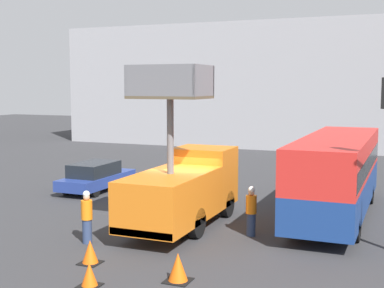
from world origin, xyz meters
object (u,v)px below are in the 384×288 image
Objects in this scene: city_bus at (337,170)px; parked_car_curbside at (96,176)px; traffic_cone_near_truck at (89,275)px; traffic_cone_mid_road at (90,252)px; traffic_cone_far_side at (178,268)px; road_worker_near_truck at (87,217)px; road_worker_directing at (251,211)px; utility_truck at (184,186)px.

city_bus is 12.07m from parked_car_curbside.
traffic_cone_near_truck is 0.14× the size of parked_car_curbside.
traffic_cone_far_side is (3.03, -0.34, 0.04)m from traffic_cone_mid_road.
road_worker_near_truck is at bearing 137.84° from city_bus.
traffic_cone_near_truck is at bearing -161.55° from road_worker_directing.
road_worker_near_truck is 2.77× the size of traffic_cone_near_truck.
road_worker_directing reaches higher than traffic_cone_near_truck.
city_bus is at bearing 55.00° from traffic_cone_mid_road.
road_worker_directing is at bearing 67.35° from traffic_cone_near_truck.
road_worker_near_truck is 2.52× the size of traffic_cone_mid_road.
road_worker_directing is 0.38× the size of parked_car_curbside.
city_bus is at bearing -4.81° from parked_car_curbside.
traffic_cone_mid_road is at bearing 149.44° from city_bus.
road_worker_directing is at bearing -27.21° from parked_car_curbside.
road_worker_directing is at bearing 152.81° from city_bus.
city_bus is 5.75× the size of road_worker_near_truck.
road_worker_directing is 2.74× the size of traffic_cone_near_truck.
utility_truck reaches higher than traffic_cone_mid_road.
road_worker_near_truck is at bearing 154.20° from traffic_cone_far_side.
traffic_cone_near_truck is 0.82× the size of traffic_cone_far_side.
parked_car_curbside is at bearing 121.85° from traffic_cone_near_truck.
road_worker_directing is (-2.41, -3.91, -1.03)m from city_bus.
road_worker_near_truck is 1.01× the size of road_worker_directing.
utility_truck reaches higher than traffic_cone_far_side.
road_worker_directing is 5.10m from traffic_cone_far_side.
city_bus is 5.82× the size of road_worker_directing.
traffic_cone_near_truck is at bearing -58.15° from parked_car_curbside.
road_worker_near_truck is (-2.18, -3.15, -0.67)m from utility_truck.
traffic_cone_mid_road is (-0.94, -4.88, -1.23)m from utility_truck.
traffic_cone_mid_road is (-1.00, 1.57, 0.03)m from traffic_cone_near_truck.
traffic_cone_mid_road is (-6.03, -8.61, -1.58)m from city_bus.
traffic_cone_far_side is at bearing -47.98° from parked_car_curbside.
traffic_cone_far_side is (4.28, -2.07, -0.52)m from road_worker_near_truck.
parked_car_curbside is (-8.97, 9.95, 0.36)m from traffic_cone_far_side.
traffic_cone_far_side is (2.09, -5.22, -1.19)m from utility_truck.
road_worker_near_truck reaches higher than traffic_cone_mid_road.
city_bus is 15.91× the size of traffic_cone_near_truck.
road_worker_near_truck is 5.70m from road_worker_directing.
traffic_cone_far_side reaches higher than traffic_cone_near_truck.
utility_truck reaches higher than traffic_cone_near_truck.
road_worker_near_truck is 2.26× the size of traffic_cone_far_side.
road_worker_near_truck is (-7.27, -6.88, -1.02)m from city_bus.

